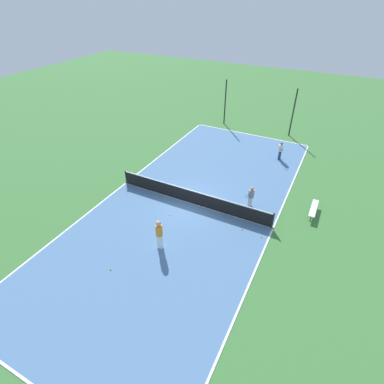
# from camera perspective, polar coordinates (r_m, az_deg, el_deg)

# --- Properties ---
(ground_plane) EXTENTS (80.00, 80.00, 0.00)m
(ground_plane) POSITION_cam_1_polar(r_m,az_deg,el_deg) (19.17, -0.00, -2.21)
(ground_plane) COLOR #3D7538
(court_surface) EXTENTS (10.58, 24.02, 0.02)m
(court_surface) POSITION_cam_1_polar(r_m,az_deg,el_deg) (19.16, -0.00, -2.18)
(court_surface) COLOR #4C729E
(court_surface) RESTS_ON ground_plane
(tennis_net) EXTENTS (10.38, 0.10, 1.05)m
(tennis_net) POSITION_cam_1_polar(r_m,az_deg,el_deg) (18.84, -0.00, -0.86)
(tennis_net) COLOR black
(tennis_net) RESTS_ON court_surface
(bench) EXTENTS (0.36, 1.85, 0.45)m
(bench) POSITION_cam_1_polar(r_m,az_deg,el_deg) (19.55, 22.15, -2.94)
(bench) COLOR silver
(bench) RESTS_ON ground_plane
(player_baseline_gray) EXTENTS (0.40, 0.95, 1.46)m
(player_baseline_gray) POSITION_cam_1_polar(r_m,az_deg,el_deg) (18.76, 11.18, -0.68)
(player_baseline_gray) COLOR white
(player_baseline_gray) RESTS_ON court_surface
(player_center_orange) EXTENTS (0.39, 0.39, 1.83)m
(player_center_orange) POSITION_cam_1_polar(r_m,az_deg,el_deg) (15.55, -6.27, -7.74)
(player_center_orange) COLOR white
(player_center_orange) RESTS_ON court_surface
(player_far_white) EXTENTS (0.54, 0.98, 1.46)m
(player_far_white) POSITION_cam_1_polar(r_m,az_deg,el_deg) (24.71, 16.52, 7.70)
(player_far_white) COLOR navy
(player_far_white) RESTS_ON court_surface
(tennis_ball_far_baseline) EXTENTS (0.07, 0.07, 0.07)m
(tennis_ball_far_baseline) POSITION_cam_1_polar(r_m,az_deg,el_deg) (17.19, 13.10, -8.26)
(tennis_ball_far_baseline) COLOR #CCE033
(tennis_ball_far_baseline) RESTS_ON court_surface
(tennis_ball_right_alley) EXTENTS (0.07, 0.07, 0.07)m
(tennis_ball_right_alley) POSITION_cam_1_polar(r_m,az_deg,el_deg) (18.22, -4.26, -4.37)
(tennis_ball_right_alley) COLOR #CCE033
(tennis_ball_right_alley) RESTS_ON court_surface
(tennis_ball_left_sideline) EXTENTS (0.07, 0.07, 0.07)m
(tennis_ball_left_sideline) POSITION_cam_1_polar(r_m,az_deg,el_deg) (17.44, 9.54, -6.99)
(tennis_ball_left_sideline) COLOR #CCE033
(tennis_ball_left_sideline) RESTS_ON court_surface
(tennis_ball_near_net) EXTENTS (0.07, 0.07, 0.07)m
(tennis_ball_near_net) POSITION_cam_1_polar(r_m,az_deg,el_deg) (15.67, -15.25, -14.02)
(tennis_ball_near_net) COLOR #CCE033
(tennis_ball_near_net) RESTS_ON court_surface
(fence_post_back_left) EXTENTS (0.12, 0.12, 4.28)m
(fence_post_back_left) POSITION_cam_1_polar(r_m,az_deg,el_deg) (30.38, 6.34, 16.62)
(fence_post_back_left) COLOR black
(fence_post_back_left) RESTS_ON ground_plane
(fence_post_back_right) EXTENTS (0.12, 0.12, 4.28)m
(fence_post_back_right) POSITION_cam_1_polar(r_m,az_deg,el_deg) (28.86, 18.69, 14.06)
(fence_post_back_right) COLOR black
(fence_post_back_right) RESTS_ON ground_plane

